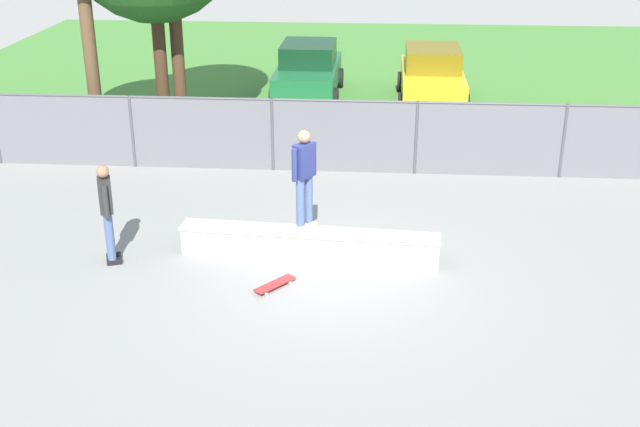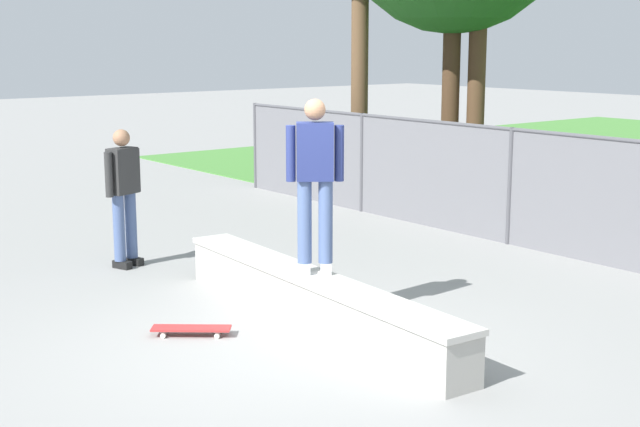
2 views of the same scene
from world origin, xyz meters
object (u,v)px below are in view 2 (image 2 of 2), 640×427
at_px(bystander, 124,191).
at_px(skateboard, 191,329).
at_px(skateboarder, 315,178).
at_px(concrete_ledge, 313,299).

bearing_deg(bystander, skateboard, -14.38).
relative_size(skateboarder, skateboard, 2.44).
bearing_deg(bystander, skateboarder, 8.66).
relative_size(skateboard, bystander, 0.41).
distance_m(skateboarder, skateboard, 2.00).
distance_m(concrete_ledge, bystander, 3.59).
bearing_deg(concrete_ledge, skateboard, -111.42).
bearing_deg(bystander, concrete_ledge, 6.92).
relative_size(skateboarder, bystander, 1.00).
xyz_separation_m(skateboarder, skateboard, (-0.38, -1.29, -1.47)).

